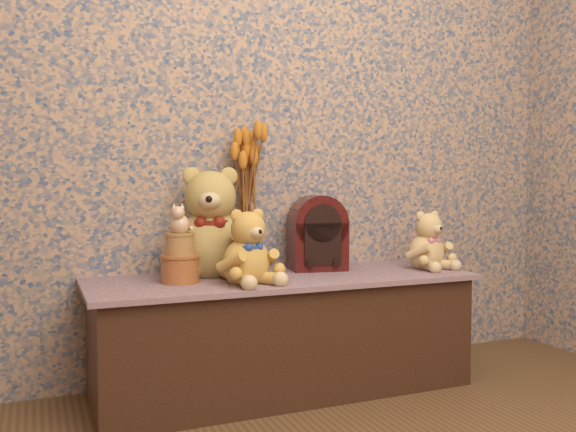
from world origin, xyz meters
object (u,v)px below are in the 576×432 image
object	(u,v)px
teddy_large	(211,218)
biscuit_tin_lower	(180,269)
cat_figurine	(180,218)
teddy_medium	(246,243)
teddy_small	(426,238)
ceramic_vase	(247,247)
cathedral_radio	(317,232)

from	to	relation	value
teddy_large	biscuit_tin_lower	xyz separation A→B (m)	(-0.15, -0.12, -0.18)
teddy_large	cat_figurine	size ratio (longest dim) A/B	4.06
teddy_large	biscuit_tin_lower	distance (m)	0.27
teddy_medium	teddy_small	distance (m)	0.84
teddy_medium	teddy_small	bearing A→B (deg)	-9.07
ceramic_vase	cat_figurine	distance (m)	0.40
cathedral_radio	teddy_small	bearing A→B (deg)	-8.88
cathedral_radio	biscuit_tin_lower	world-z (taller)	cathedral_radio
cathedral_radio	cat_figurine	bearing A→B (deg)	-159.18
cat_figurine	biscuit_tin_lower	bearing A→B (deg)	0.00
teddy_large	ceramic_vase	world-z (taller)	teddy_large
teddy_medium	ceramic_vase	world-z (taller)	teddy_medium
ceramic_vase	biscuit_tin_lower	size ratio (longest dim) A/B	1.45
teddy_large	cathedral_radio	size ratio (longest dim) A/B	1.45
teddy_large	teddy_medium	world-z (taller)	teddy_large
teddy_small	cat_figurine	bearing A→B (deg)	168.08
teddy_medium	cat_figurine	xyz separation A→B (m)	(-0.22, 0.10, 0.09)
teddy_medium	cathedral_radio	world-z (taller)	cathedral_radio
ceramic_vase	cat_figurine	xyz separation A→B (m)	(-0.32, -0.19, 0.14)
teddy_small	biscuit_tin_lower	distance (m)	1.07
teddy_medium	biscuit_tin_lower	size ratio (longest dim) A/B	2.12
teddy_large	ceramic_vase	bearing A→B (deg)	38.11
ceramic_vase	teddy_medium	bearing A→B (deg)	-109.04
teddy_large	biscuit_tin_lower	bearing A→B (deg)	-122.84
ceramic_vase	biscuit_tin_lower	distance (m)	0.37
teddy_small	teddy_medium	bearing A→B (deg)	174.74
teddy_medium	cathedral_radio	size ratio (longest dim) A/B	0.93
teddy_large	teddy_small	bearing A→B (deg)	8.25
teddy_small	cathedral_radio	xyz separation A→B (m)	(-0.45, 0.15, 0.03)
teddy_large	cat_figurine	distance (m)	0.20
cathedral_radio	teddy_medium	bearing A→B (deg)	-140.51
teddy_small	ceramic_vase	size ratio (longest dim) A/B	1.33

